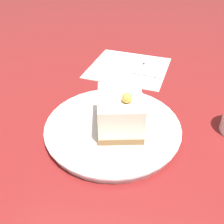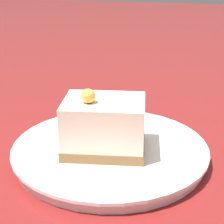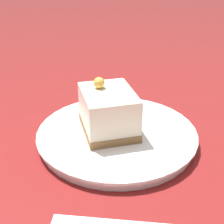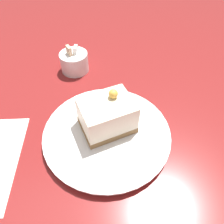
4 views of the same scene
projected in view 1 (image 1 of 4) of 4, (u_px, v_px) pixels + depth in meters
ground_plane at (107, 124)px, 0.49m from camera, size 4.00×4.00×0.00m
plate at (113, 127)px, 0.46m from camera, size 0.25×0.25×0.02m
cake_slice at (120, 112)px, 0.44m from camera, size 0.11×0.09×0.08m
napkin at (128, 68)px, 0.68m from camera, size 0.22×0.23×0.00m
fork at (136, 63)px, 0.69m from camera, size 0.05×0.17×0.00m
knife at (119, 69)px, 0.66m from camera, size 0.06×0.19×0.00m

